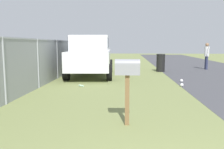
{
  "coord_description": "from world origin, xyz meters",
  "views": [
    {
      "loc": [
        -1.52,
        1.06,
        1.68
      ],
      "look_at": [
        4.05,
        1.4,
        0.95
      ],
      "focal_mm": 37.77,
      "sensor_mm": 36.0,
      "label": 1
    }
  ],
  "objects": [
    {
      "name": "pickup_truck",
      "position": [
        10.61,
        2.91,
        1.1
      ],
      "size": [
        5.1,
        2.46,
        2.09
      ],
      "rotation": [
        0.0,
        0.0,
        3.2
      ],
      "color": "silver",
      "rests_on": "ground"
    },
    {
      "name": "trash_bin",
      "position": [
        12.89,
        -1.02,
        0.54
      ],
      "size": [
        0.53,
        0.53,
        1.07
      ],
      "color": "black",
      "rests_on": "ground"
    },
    {
      "name": "litter_bag_by_mailbox",
      "position": [
        7.79,
        -1.13,
        0.07
      ],
      "size": [
        0.14,
        0.14,
        0.14
      ],
      "primitive_type": "sphere",
      "color": "silver",
      "rests_on": "ground"
    },
    {
      "name": "pedestrian",
      "position": [
        14.34,
        -4.21,
        1.01
      ],
      "size": [
        0.49,
        0.3,
        1.74
      ],
      "rotation": [
        0.0,
        0.0,
        1.69
      ],
      "color": "#2D3351",
      "rests_on": "ground"
    },
    {
      "name": "litter_bottle_near_hydrant",
      "position": [
        7.58,
        2.84,
        0.04
      ],
      "size": [
        0.18,
        0.22,
        0.07
      ],
      "primitive_type": "cylinder",
      "rotation": [
        0.0,
        1.57,
        4.14
      ],
      "color": "#B2D8BF",
      "rests_on": "ground"
    },
    {
      "name": "mailbox",
      "position": [
        3.25,
        1.04,
        1.1
      ],
      "size": [
        0.22,
        0.51,
        1.37
      ],
      "rotation": [
        0.0,
        0.0,
        -0.0
      ],
      "color": "brown",
      "rests_on": "ground"
    },
    {
      "name": "fence_section",
      "position": [
        7.21,
        4.42,
        1.01
      ],
      "size": [
        15.07,
        0.07,
        1.87
      ],
      "color": "#9EA3A8",
      "rests_on": "ground"
    },
    {
      "name": "litter_bag_midfield_b",
      "position": [
        8.9,
        -1.37,
        0.07
      ],
      "size": [
        0.14,
        0.14,
        0.14
      ],
      "primitive_type": "sphere",
      "color": "silver",
      "rests_on": "ground"
    }
  ]
}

